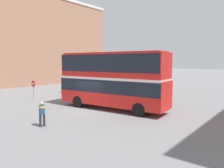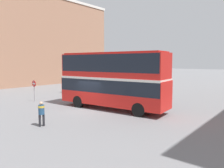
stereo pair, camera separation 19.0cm
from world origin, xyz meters
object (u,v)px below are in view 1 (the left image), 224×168
Objects in this scene: pedestrian_foreground at (42,111)px; no_entry_sign at (33,87)px; double_decker_bus at (112,77)px; parked_car_kerb_near at (113,81)px; parked_car_kerb_far at (78,87)px.

no_entry_sign reaches higher than pedestrian_foreground.
double_decker_bus is 9.29m from no_entry_sign.
double_decker_bus is 2.41× the size of parked_car_kerb_near.
parked_car_kerb_near reaches higher than parked_car_kerb_far.
parked_car_kerb_near is at bearing 88.55° from parked_car_kerb_far.
pedestrian_foreground is 0.39× the size of parked_car_kerb_near.
no_entry_sign is (-8.65, 4.73, 0.53)m from pedestrian_foreground.
double_decker_bus is 2.21× the size of parked_car_kerb_far.
parked_car_kerb_near is 0.92× the size of parked_car_kerb_far.
double_decker_bus is at bearing 124.33° from parked_car_kerb_near.
pedestrian_foreground is at bearing 114.26° from parked_car_kerb_near.
parked_car_kerb_far is at bearing 147.55° from double_decker_bus.
double_decker_bus reaches higher than parked_car_kerb_far.
pedestrian_foreground is at bearing -28.69° from no_entry_sign.
no_entry_sign is at bearing -10.56° from pedestrian_foreground.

